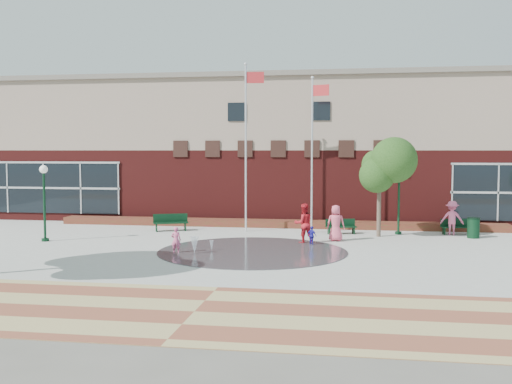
# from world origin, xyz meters

# --- Properties ---
(ground) EXTENTS (120.00, 120.00, 0.00)m
(ground) POSITION_xyz_m (0.00, 0.00, 0.00)
(ground) COLOR #666056
(ground) RESTS_ON ground
(plaza_concrete) EXTENTS (46.00, 18.00, 0.01)m
(plaza_concrete) POSITION_xyz_m (0.00, 4.00, 0.00)
(plaza_concrete) COLOR #A8A8A0
(plaza_concrete) RESTS_ON ground
(paver_band) EXTENTS (46.00, 6.00, 0.01)m
(paver_band) POSITION_xyz_m (0.00, -7.00, 0.00)
(paver_band) COLOR brown
(paver_band) RESTS_ON ground
(splash_pad) EXTENTS (8.40, 8.40, 0.01)m
(splash_pad) POSITION_xyz_m (0.00, 3.00, 0.00)
(splash_pad) COLOR #383A3D
(splash_pad) RESTS_ON ground
(library_building) EXTENTS (44.40, 10.40, 9.20)m
(library_building) POSITION_xyz_m (0.00, 17.48, 4.64)
(library_building) COLOR #541615
(library_building) RESTS_ON ground
(flower_bed) EXTENTS (26.00, 1.20, 0.40)m
(flower_bed) POSITION_xyz_m (0.00, 11.60, 0.00)
(flower_bed) COLOR maroon
(flower_bed) RESTS_ON ground
(flagpole_left) EXTENTS (1.09, 0.19, 9.27)m
(flagpole_left) POSITION_xyz_m (-1.39, 9.52, 5.16)
(flagpole_left) COLOR silver
(flagpole_left) RESTS_ON ground
(flagpole_right) EXTENTS (0.99, 0.43, 8.47)m
(flagpole_right) POSITION_xyz_m (2.24, 9.52, 4.73)
(flagpole_right) COLOR silver
(flagpole_right) RESTS_ON ground
(lamp_left) EXTENTS (0.40, 0.40, 3.77)m
(lamp_left) POSITION_xyz_m (-10.62, 4.40, 2.34)
(lamp_left) COLOR black
(lamp_left) RESTS_ON ground
(lamp_right) EXTENTS (0.39, 0.39, 3.68)m
(lamp_right) POSITION_xyz_m (6.82, 9.69, 2.29)
(lamp_right) COLOR black
(lamp_right) RESTS_ON ground
(bench_left) EXTENTS (1.97, 1.22, 0.96)m
(bench_left) POSITION_xyz_m (-5.60, 9.00, 0.31)
(bench_left) COLOR black
(bench_left) RESTS_ON ground
(bench_mid) EXTENTS (1.69, 0.90, 0.82)m
(bench_mid) POSITION_xyz_m (3.79, 9.23, 0.26)
(bench_mid) COLOR black
(bench_mid) RESTS_ON ground
(bench_right) EXTENTS (1.73, 0.70, 0.84)m
(bench_right) POSITION_xyz_m (9.90, 10.05, 0.27)
(bench_right) COLOR black
(bench_right) RESTS_ON ground
(trash_can) EXTENTS (0.65, 0.65, 1.07)m
(trash_can) POSITION_xyz_m (10.50, 8.82, 0.54)
(trash_can) COLOR black
(trash_can) RESTS_ON ground
(tree_mid) EXTENTS (3.06, 3.06, 5.17)m
(tree_mid) POSITION_xyz_m (5.74, 8.62, 3.76)
(tree_mid) COLOR #4B3B30
(tree_mid) RESTS_ON ground
(water_jet_a) EXTENTS (0.37, 0.37, 0.73)m
(water_jet_a) POSITION_xyz_m (-2.39, 2.04, 0.00)
(water_jet_a) COLOR white
(water_jet_a) RESTS_ON ground
(water_jet_b) EXTENTS (0.20, 0.20, 0.45)m
(water_jet_b) POSITION_xyz_m (-1.85, 2.96, 0.00)
(water_jet_b) COLOR white
(water_jet_b) RESTS_ON ground
(child_splash) EXTENTS (0.45, 0.32, 1.17)m
(child_splash) POSITION_xyz_m (-3.24, 2.12, 0.59)
(child_splash) COLOR pink
(child_splash) RESTS_ON ground
(adult_red) EXTENTS (1.15, 1.03, 1.93)m
(adult_red) POSITION_xyz_m (2.05, 5.88, 0.96)
(adult_red) COLOR red
(adult_red) RESTS_ON ground
(adult_pink) EXTENTS (0.91, 0.62, 1.81)m
(adult_pink) POSITION_xyz_m (3.57, 6.70, 0.90)
(adult_pink) COLOR #E65974
(adult_pink) RESTS_ON ground
(child_blue) EXTENTS (0.56, 0.48, 0.91)m
(child_blue) POSITION_xyz_m (2.48, 5.35, 0.45)
(child_blue) COLOR #2823B5
(child_blue) RESTS_ON ground
(person_bench) EXTENTS (1.27, 0.86, 1.83)m
(person_bench) POSITION_xyz_m (9.60, 9.82, 0.91)
(person_bench) COLOR pink
(person_bench) RESTS_ON ground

